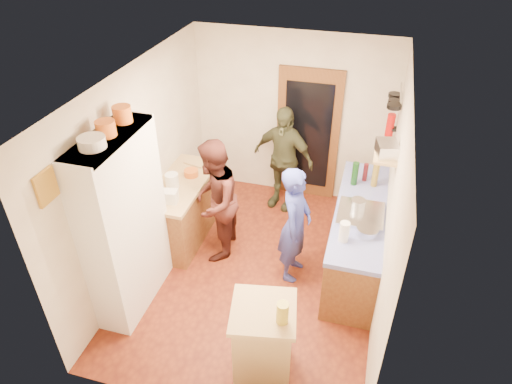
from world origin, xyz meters
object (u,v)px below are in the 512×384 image
at_px(person_hob, 297,226).
at_px(person_back, 283,159).
at_px(hutch_body, 125,225).
at_px(person_left, 217,200).
at_px(right_counter_base, 357,238).
at_px(island_base, 263,342).

height_order(person_hob, person_back, person_back).
bearing_deg(hutch_body, person_left, 57.21).
distance_m(hutch_body, person_back, 2.69).
xyz_separation_m(hutch_body, right_counter_base, (2.50, 1.30, -0.68)).
relative_size(hutch_body, island_base, 2.56).
relative_size(right_counter_base, person_left, 1.30).
bearing_deg(person_left, right_counter_base, 91.45).
distance_m(island_base, person_hob, 1.52).
bearing_deg(person_left, island_base, 26.53).
height_order(hutch_body, person_back, hutch_body).
xyz_separation_m(person_hob, person_back, (-0.50, 1.48, 0.04)).
height_order(right_counter_base, island_base, island_base).
distance_m(right_counter_base, person_back, 1.67).
height_order(island_base, person_hob, person_hob).
height_order(hutch_body, person_left, hutch_body).
distance_m(hutch_body, right_counter_base, 2.90).
bearing_deg(person_back, person_hob, -56.20).
height_order(person_hob, person_left, person_left).
bearing_deg(person_hob, hutch_body, 119.31).
bearing_deg(hutch_body, island_base, -18.99).
height_order(right_counter_base, person_back, person_back).
distance_m(person_hob, person_left, 1.11).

